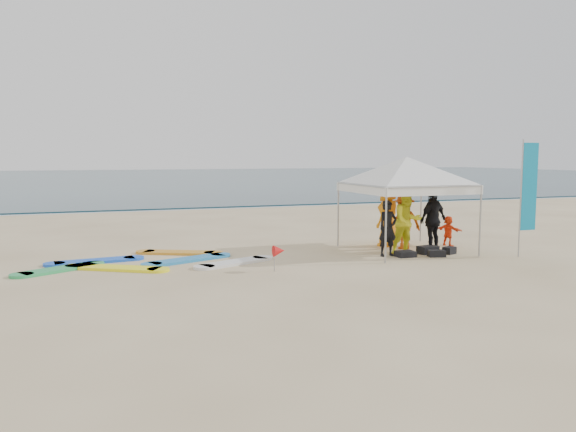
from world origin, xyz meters
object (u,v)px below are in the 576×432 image
(person_black_a, at_px, (388,228))
(canopy_tent, at_px, (407,157))
(person_black_b, at_px, (433,220))
(feather_flag, at_px, (528,188))
(person_seated, at_px, (448,231))
(marker_pennant, at_px, (279,251))
(surfboard_spread, at_px, (147,262))
(person_orange_b, at_px, (388,215))
(person_yellow, at_px, (407,221))
(person_orange_a, at_px, (404,221))

(person_black_a, xyz_separation_m, canopy_tent, (0.91, 0.58, 1.96))
(person_black_b, distance_m, feather_flag, 2.70)
(person_black_b, bearing_deg, feather_flag, 122.26)
(person_black_a, distance_m, person_seated, 2.86)
(person_black_b, distance_m, person_seated, 1.40)
(canopy_tent, bearing_deg, marker_pennant, -161.01)
(person_black_b, relative_size, surfboard_spread, 0.30)
(person_orange_b, height_order, surfboard_spread, person_orange_b)
(person_black_b, height_order, marker_pennant, person_black_b)
(person_yellow, height_order, person_orange_a, person_yellow)
(canopy_tent, xyz_separation_m, feather_flag, (2.68, -1.91, -0.84))
(person_black_a, bearing_deg, canopy_tent, 27.47)
(person_black_a, xyz_separation_m, person_seated, (2.68, 0.97, -0.31))
(person_seated, xyz_separation_m, feather_flag, (0.91, -2.29, 1.43))
(person_yellow, xyz_separation_m, marker_pennant, (-4.18, -1.02, -0.45))
(person_black_b, height_order, feather_flag, feather_flag)
(feather_flag, bearing_deg, canopy_tent, 144.54)
(person_orange_a, distance_m, person_orange_b, 0.64)
(person_black_b, xyz_separation_m, person_seated, (1.09, 0.76, -0.47))
(person_black_a, relative_size, canopy_tent, 0.37)
(person_orange_b, relative_size, marker_pennant, 3.02)
(person_yellow, distance_m, marker_pennant, 4.32)
(person_orange_a, bearing_deg, person_black_b, 129.45)
(person_black_b, height_order, person_seated, person_black_b)
(person_orange_a, height_order, person_orange_b, person_orange_b)
(feather_flag, relative_size, surfboard_spread, 0.53)
(person_yellow, relative_size, surfboard_spread, 0.31)
(surfboard_spread, bearing_deg, person_yellow, -8.57)
(person_seated, distance_m, surfboard_spread, 9.10)
(person_orange_a, height_order, marker_pennant, person_orange_a)
(person_orange_b, bearing_deg, canopy_tent, 59.59)
(person_black_b, xyz_separation_m, person_orange_b, (-0.71, 1.32, 0.03))
(canopy_tent, bearing_deg, person_yellow, -115.13)
(person_black_b, distance_m, person_orange_b, 1.50)
(person_seated, bearing_deg, person_orange_b, 52.46)
(person_black_a, distance_m, person_orange_a, 1.44)
(person_orange_b, height_order, feather_flag, feather_flag)
(person_black_b, height_order, surfboard_spread, person_black_b)
(person_orange_b, distance_m, marker_pennant, 5.05)
(surfboard_spread, bearing_deg, person_orange_a, -1.64)
(person_orange_a, xyz_separation_m, marker_pennant, (-4.59, -1.87, -0.33))
(person_seated, distance_m, feather_flag, 2.85)
(person_yellow, height_order, marker_pennant, person_yellow)
(person_yellow, relative_size, person_orange_a, 1.15)
(person_black_b, distance_m, marker_pennant, 5.24)
(marker_pennant, bearing_deg, person_black_a, 14.93)
(person_seated, relative_size, feather_flag, 0.29)
(person_orange_b, bearing_deg, person_seated, 130.65)
(person_black_a, relative_size, person_yellow, 0.82)
(person_orange_a, xyz_separation_m, person_seated, (1.59, 0.03, -0.36))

